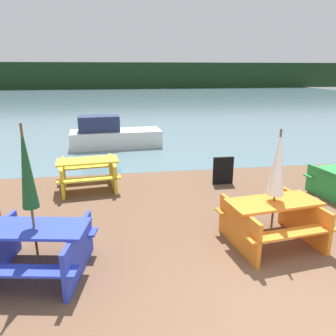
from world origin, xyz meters
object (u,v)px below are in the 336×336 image
Objects in this scene: umbrella_white at (278,163)px; picnic_table_yellow at (88,171)px; umbrella_darkgreen at (26,168)px; signboard at (223,171)px; picnic_table_blue at (37,246)px; picnic_table_orange at (272,218)px; boat at (112,135)px.

picnic_table_yellow is at bearing 135.45° from umbrella_white.
umbrella_darkgreen is 5.50m from signboard.
picnic_table_blue is 3.93m from picnic_table_orange.
picnic_table_yellow is at bearing 82.69° from umbrella_darkgreen.
picnic_table_yellow is 0.81× the size of umbrella_white.
umbrella_white is 0.57× the size of boat.
picnic_table_orange is at bearing 4.82° from umbrella_darkgreen.
picnic_table_yellow is at bearing -101.02° from boat.
picnic_table_orange is at bearing -44.55° from picnic_table_yellow.
picnic_table_blue is 0.85× the size of umbrella_white.
picnic_table_blue is 4.06m from umbrella_white.
umbrella_darkgreen is at bearing -153.43° from picnic_table_blue.
picnic_table_blue is at bearing -139.21° from signboard.
signboard is (3.57, -0.23, -0.08)m from picnic_table_yellow.
signboard is (4.04, 3.49, -0.08)m from picnic_table_blue.
boat reaches higher than picnic_table_blue.
umbrella_darkgreen is (-3.92, -0.33, 1.20)m from picnic_table_orange.
picnic_table_blue is 0.76× the size of umbrella_darkgreen.
picnic_table_blue is at bearing -101.11° from boat.
umbrella_darkgreen is at bearing -139.21° from signboard.
umbrella_darkgreen reaches higher than boat.
umbrella_white is (3.44, -3.39, 1.03)m from picnic_table_yellow.
umbrella_darkgreen is 0.64× the size of boat.
boat is at bearing 82.80° from picnic_table_blue.
boat is (0.59, 4.72, 0.01)m from picnic_table_yellow.
umbrella_white reaches higher than picnic_table_blue.
signboard is at bearing 87.68° from picnic_table_orange.
umbrella_white is (3.92, 0.33, -0.19)m from umbrella_darkgreen.
picnic_table_orange reaches higher than picnic_table_blue.
picnic_table_yellow is 4.93m from umbrella_white.
picnic_table_orange reaches higher than picnic_table_yellow.
umbrella_darkgreen reaches higher than umbrella_white.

